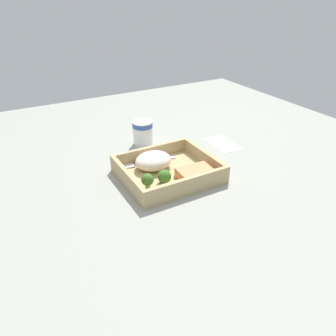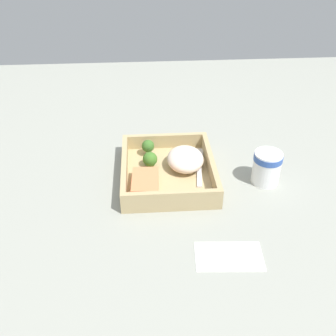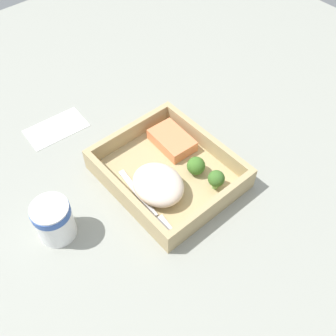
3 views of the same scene
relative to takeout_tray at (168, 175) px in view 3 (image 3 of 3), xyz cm
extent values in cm
cube|color=gray|center=(0.00, 0.00, -1.60)|extent=(160.00, 160.00, 2.00)
cube|color=tan|center=(0.00, 0.00, 0.00)|extent=(25.10, 21.72, 1.20)
cube|color=tan|center=(0.00, -10.26, 2.46)|extent=(25.10, 1.20, 3.71)
cube|color=tan|center=(0.00, 10.26, 2.46)|extent=(25.10, 1.20, 3.71)
cube|color=tan|center=(-11.95, 0.00, 2.46)|extent=(1.20, 19.32, 3.71)
cube|color=tan|center=(11.95, 0.00, 2.46)|extent=(1.20, 19.32, 3.71)
cube|color=#EE8352|center=(-5.12, 5.50, 1.83)|extent=(9.49, 6.46, 2.46)
ellipsoid|color=beige|center=(2.25, -4.33, 2.93)|extent=(10.34, 8.79, 4.67)
cylinder|color=#74A457|center=(8.37, 4.46, 1.49)|extent=(1.20, 1.20, 1.77)
sphere|color=#3D6A28|center=(8.37, 4.46, 3.24)|extent=(3.16, 3.16, 3.16)
cylinder|color=#85AB5C|center=(3.37, 4.14, 1.10)|extent=(1.35, 1.35, 1.00)
sphere|color=#3F6F26|center=(3.37, 4.14, 2.58)|extent=(3.55, 3.55, 3.55)
cube|color=silver|center=(0.35, -7.51, 0.82)|extent=(12.44, 2.60, 0.44)
cube|color=silver|center=(8.19, -8.47, 0.82)|extent=(3.64, 2.60, 0.44)
cylinder|color=white|center=(-3.20, -22.66, 3.34)|extent=(6.42, 6.42, 7.87)
cylinder|color=#3356A8|center=(-3.20, -22.66, 6.16)|extent=(6.61, 6.61, 1.42)
cube|color=white|center=(-25.96, -9.67, -0.48)|extent=(8.17, 13.15, 0.24)
camera|label=1|loc=(37.93, 67.79, 45.60)|focal=35.00mm
camera|label=2|loc=(-75.96, 5.28, 55.18)|focal=42.00mm
camera|label=3|loc=(35.71, -30.95, 60.24)|focal=42.00mm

